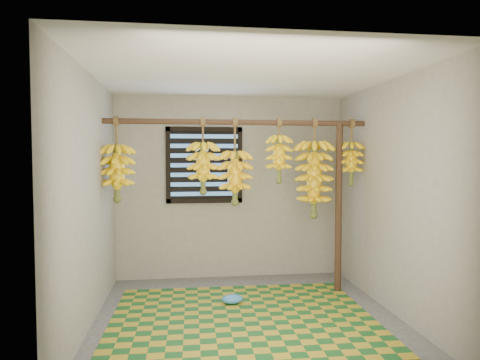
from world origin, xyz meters
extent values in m
cube|color=#454545|center=(0.00, 0.00, -0.01)|extent=(3.00, 3.00, 0.01)
cube|color=silver|center=(0.00, 0.00, 2.40)|extent=(3.00, 3.00, 0.01)
cube|color=gray|center=(0.00, 1.50, 1.20)|extent=(3.00, 0.01, 2.40)
cube|color=gray|center=(-1.50, 0.00, 1.20)|extent=(0.01, 3.00, 2.40)
cube|color=gray|center=(1.50, 0.00, 1.20)|extent=(0.01, 3.00, 2.40)
cube|color=black|center=(-0.35, 1.48, 1.50)|extent=(1.00, 0.04, 1.00)
cylinder|color=#472F1F|center=(0.00, 0.70, 2.00)|extent=(3.00, 0.06, 0.06)
cylinder|color=#472F1F|center=(1.20, 0.70, 1.00)|extent=(0.08, 0.08, 2.00)
cube|color=#185220|center=(-0.05, -0.01, 0.01)|extent=(2.62, 2.12, 0.01)
ellipsoid|color=#3681CB|center=(-0.10, 0.40, 0.06)|extent=(0.25, 0.20, 0.10)
cylinder|color=brown|center=(-1.35, 0.70, 1.87)|extent=(0.02, 0.02, 0.32)
cylinder|color=#4C5923|center=(-1.35, 0.70, 1.45)|extent=(0.06, 0.06, 0.58)
cylinder|color=brown|center=(-0.40, 0.70, 1.89)|extent=(0.02, 0.02, 0.29)
cylinder|color=#4C5923|center=(-0.40, 0.70, 1.50)|extent=(0.06, 0.06, 0.54)
cylinder|color=brown|center=(-0.04, 0.70, 1.84)|extent=(0.02, 0.02, 0.39)
cylinder|color=#4C5923|center=(-0.04, 0.70, 1.39)|extent=(0.06, 0.06, 0.57)
cylinder|color=brown|center=(0.47, 0.70, 1.93)|extent=(0.02, 0.02, 0.20)
cylinder|color=#4C5923|center=(0.47, 0.70, 1.61)|extent=(0.05, 0.05, 0.51)
cylinder|color=brown|center=(0.90, 0.70, 1.89)|extent=(0.02, 0.02, 0.28)
cylinder|color=#4C5923|center=(0.90, 0.70, 1.36)|extent=(0.07, 0.07, 0.84)
cylinder|color=brown|center=(1.35, 0.70, 1.90)|extent=(0.02, 0.02, 0.27)
cylinder|color=#4C5923|center=(1.35, 0.70, 1.55)|extent=(0.05, 0.05, 0.48)
camera|label=1|loc=(-0.62, -4.15, 1.60)|focal=32.00mm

